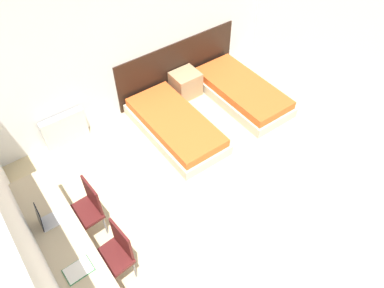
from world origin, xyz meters
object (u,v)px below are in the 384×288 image
at_px(bed_near_window, 175,126).
at_px(bed_near_door, 242,92).
at_px(laptop, 49,219).
at_px(nightstand, 186,84).
at_px(chair_near_laptop, 86,209).
at_px(chair_near_notebook, 115,254).

height_order(bed_near_window, bed_near_door, same).
height_order(bed_near_door, laptop, laptop).
relative_size(nightstand, chair_near_laptop, 0.55).
height_order(bed_near_window, chair_near_notebook, chair_near_notebook).
bearing_deg(laptop, chair_near_notebook, -55.57).
bearing_deg(laptop, bed_near_window, 22.97).
bearing_deg(chair_near_notebook, nightstand, 35.72).
relative_size(bed_near_door, laptop, 5.73).
xyz_separation_m(chair_near_laptop, chair_near_notebook, (-0.00, -0.77, 0.00)).
height_order(nightstand, chair_near_notebook, chair_near_notebook).
distance_m(bed_near_window, chair_near_notebook, 2.59).
height_order(chair_near_notebook, laptop, laptop).
height_order(bed_near_window, laptop, laptop).
bearing_deg(bed_near_window, nightstand, 44.61).
distance_m(bed_near_door, chair_near_notebook, 3.87).
distance_m(bed_near_window, chair_near_laptop, 2.19).
height_order(bed_near_door, chair_near_laptop, chair_near_laptop).
relative_size(bed_near_window, chair_near_laptop, 2.12).
relative_size(bed_near_door, chair_near_laptop, 2.12).
relative_size(chair_near_laptop, chair_near_notebook, 1.00).
bearing_deg(chair_near_laptop, nightstand, 27.15).
relative_size(bed_near_window, bed_near_door, 1.00).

